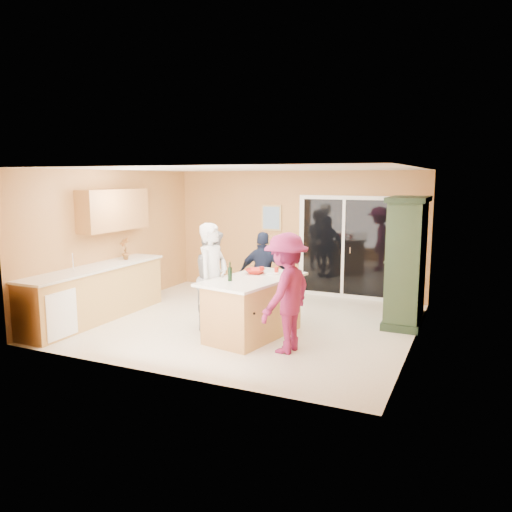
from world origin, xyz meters
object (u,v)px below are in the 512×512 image
at_px(green_hutch, 406,263).
at_px(woman_grey, 214,279).
at_px(woman_white, 213,279).
at_px(woman_navy, 264,275).
at_px(kitchen_island, 253,309).
at_px(woman_magenta, 286,293).

xyz_separation_m(green_hutch, woman_grey, (-2.85, -1.45, -0.23)).
relative_size(woman_white, woman_navy, 1.15).
relative_size(woman_white, woman_grey, 1.08).
distance_m(woman_white, woman_grey, 0.34).
bearing_deg(woman_navy, woman_white, 58.27).
xyz_separation_m(kitchen_island, woman_grey, (-0.78, 0.18, 0.38)).
distance_m(woman_grey, woman_magenta, 1.61).
distance_m(woman_grey, woman_navy, 1.01).
xyz_separation_m(woman_white, woman_grey, (-0.14, 0.30, -0.07)).
height_order(woman_grey, woman_navy, woman_grey).
bearing_deg(woman_navy, woman_magenta, 109.31).
bearing_deg(woman_navy, kitchen_island, 90.32).
relative_size(kitchen_island, woman_navy, 1.26).
bearing_deg(woman_magenta, kitchen_island, -113.04).
xyz_separation_m(kitchen_island, woman_navy, (-0.27, 1.05, 0.33)).
height_order(kitchen_island, woman_navy, woman_navy).
xyz_separation_m(green_hutch, woman_white, (-2.71, -1.75, -0.17)).
xyz_separation_m(woman_grey, woman_magenta, (1.49, -0.61, 0.04)).
height_order(woman_navy, woman_magenta, woman_magenta).
bearing_deg(woman_white, woman_magenta, -98.84).
xyz_separation_m(woman_white, woman_magenta, (1.35, -0.31, -0.03)).
relative_size(woman_white, woman_magenta, 1.03).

